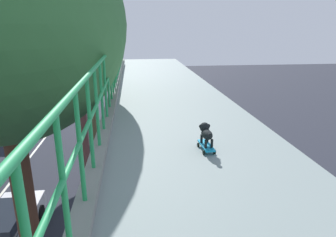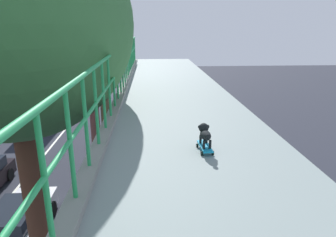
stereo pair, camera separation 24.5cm
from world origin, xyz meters
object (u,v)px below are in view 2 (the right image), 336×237
at_px(car_white_fifth, 18,223).
at_px(small_dog, 205,133).
at_px(toy_skateboard, 205,147).
at_px(city_bus, 57,92).

distance_m(car_white_fifth, small_dog, 10.24).
xyz_separation_m(car_white_fifth, toy_skateboard, (5.86, -6.16, 5.53)).
bearing_deg(car_white_fifth, city_bus, 101.43).
xyz_separation_m(city_bus, toy_skateboard, (9.52, -24.27, 4.26)).
bearing_deg(car_white_fifth, small_dog, -46.34).
bearing_deg(small_dog, city_bus, 111.43).
bearing_deg(car_white_fifth, toy_skateboard, -46.46).
distance_m(car_white_fifth, city_bus, 18.52).
relative_size(toy_skateboard, small_dog, 1.13).
distance_m(toy_skateboard, small_dog, 0.20).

